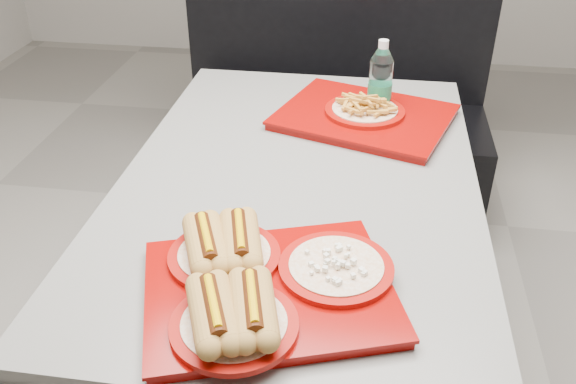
# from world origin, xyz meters

# --- Properties ---
(ground) EXTENTS (6.00, 6.00, 0.00)m
(ground) POSITION_xyz_m (0.00, 0.00, 0.00)
(ground) COLOR gray
(ground) RESTS_ON ground
(diner_table) EXTENTS (0.92, 1.42, 0.75)m
(diner_table) POSITION_xyz_m (0.00, 0.00, 0.58)
(diner_table) COLOR black
(diner_table) RESTS_ON ground
(booth_bench) EXTENTS (1.30, 0.57, 1.35)m
(booth_bench) POSITION_xyz_m (0.00, 1.09, 0.40)
(booth_bench) COLOR black
(booth_bench) RESTS_ON ground
(tray_near) EXTENTS (0.56, 0.49, 0.10)m
(tray_near) POSITION_xyz_m (-0.02, -0.46, 0.79)
(tray_near) COLOR #810603
(tray_near) RESTS_ON diner_table
(tray_far) EXTENTS (0.58, 0.51, 0.10)m
(tray_far) POSITION_xyz_m (0.15, 0.35, 0.78)
(tray_far) COLOR #810603
(tray_far) RESTS_ON diner_table
(water_bottle) EXTENTS (0.07, 0.07, 0.23)m
(water_bottle) POSITION_xyz_m (0.19, 0.41, 0.85)
(water_bottle) COLOR silver
(water_bottle) RESTS_ON diner_table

